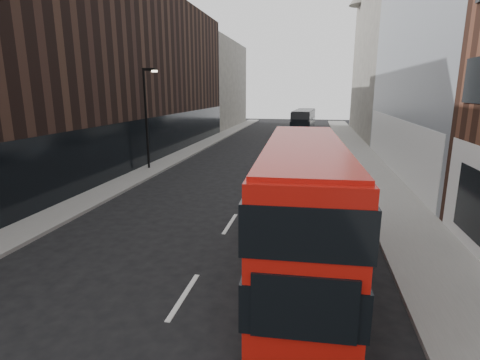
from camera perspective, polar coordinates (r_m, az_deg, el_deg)
The scene contains 13 objects.
ground at distance 9.61m, azimuth -12.85°, elevation -22.89°, with size 140.00×140.00×0.00m, color black.
sidewalk_right at distance 32.75m, azimuth 18.17°, elevation 3.02°, with size 3.00×80.00×0.15m, color slate.
sidewalk_left at distance 34.42m, azimuth -8.40°, elevation 4.03°, with size 2.00×80.00×0.15m, color slate.
building_modern_block at distance 29.46m, azimuth 28.82°, elevation 20.22°, with size 5.03×22.00×20.00m.
building_victorian at distance 51.78m, azimuth 20.89°, elevation 17.09°, with size 6.50×24.00×21.00m.
building_left_mid at distance 39.91m, azimuth -11.22°, elevation 15.19°, with size 5.00×24.00×14.00m, color black.
building_left_far at distance 60.86m, azimuth -3.17°, elevation 14.28°, with size 5.00×20.00×13.00m, color #5F5A54.
street_lamp at distance 27.60m, azimuth -14.00°, elevation 10.06°, with size 1.06×0.22×7.00m.
red_bus at distance 11.81m, azimuth 9.51°, elevation -3.17°, with size 2.83×10.36×4.15m.
grey_bus at distance 49.86m, azimuth 9.67°, elevation 8.80°, with size 2.98×10.09×3.22m.
car_a at distance 23.72m, azimuth 8.66°, elevation 1.25°, with size 1.61×3.99×1.36m, color black.
car_b at distance 27.72m, azimuth 5.46°, elevation 2.96°, with size 1.29×3.71×1.22m, color #9B9EA4.
car_c at distance 36.13m, azimuth 12.63°, elevation 5.26°, with size 1.90×4.67×1.35m, color black.
Camera 1 is at (3.38, -7.00, 5.65)m, focal length 28.00 mm.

